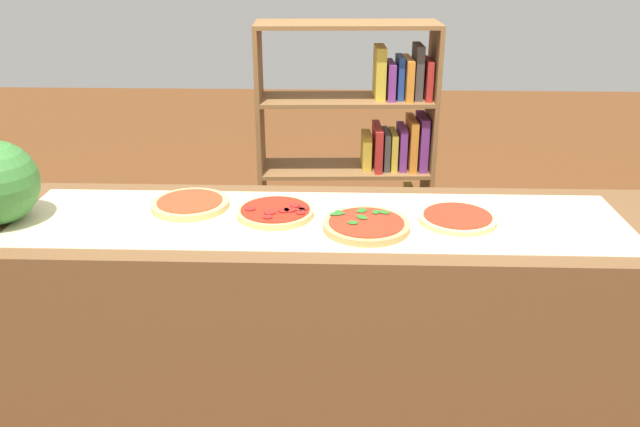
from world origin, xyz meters
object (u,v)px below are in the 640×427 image
Objects in this scene: pizza_plain_3 at (458,218)px; pizza_plain_0 at (190,204)px; pizza_spinach_2 at (366,225)px; bookshelf at (369,164)px; pizza_pepperoni_1 at (276,212)px.

pizza_plain_0 is at bearing 174.30° from pizza_plain_3.
bookshelf reaches higher than pizza_spinach_2.
pizza_plain_0 is 1.04× the size of pizza_plain_3.
pizza_plain_3 is at bearing 13.24° from pizza_spinach_2.
bookshelf is at bearing 100.12° from pizza_plain_3.
pizza_spinach_2 is (0.53, -0.14, 0.00)m from pizza_plain_0.
pizza_pepperoni_1 reaches higher than pizza_plain_3.
pizza_plain_3 is 1.22m from bookshelf.
pizza_pepperoni_1 is at bearing 177.26° from pizza_plain_3.
pizza_pepperoni_1 is 0.17× the size of bookshelf.
pizza_pepperoni_1 reaches higher than pizza_plain_0.
bookshelf is (-0.21, 1.18, -0.23)m from pizza_plain_3.
pizza_pepperoni_1 is (0.27, -0.05, -0.00)m from pizza_plain_0.
pizza_plain_0 is at bearing 168.51° from pizza_pepperoni_1.
pizza_plain_3 is 0.17× the size of bookshelf.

